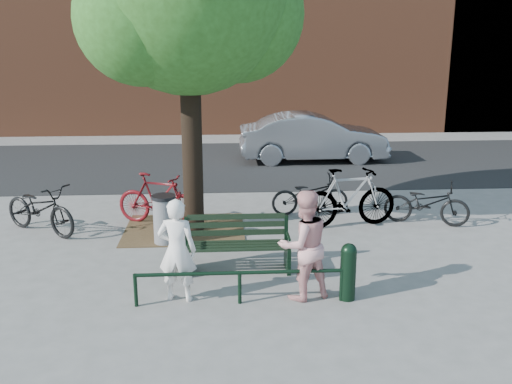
{
  "coord_description": "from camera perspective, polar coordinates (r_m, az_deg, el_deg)",
  "views": [
    {
      "loc": [
        -0.25,
        -8.84,
        3.75
      ],
      "look_at": [
        0.38,
        1.0,
        1.09
      ],
      "focal_mm": 40.0,
      "sensor_mm": 36.0,
      "label": 1
    }
  ],
  "objects": [
    {
      "name": "guard_railing",
      "position": [
        8.35,
        -1.65,
        -8.57
      ],
      "size": [
        3.06,
        0.06,
        0.51
      ],
      "color": "black",
      "rests_on": "ground"
    },
    {
      "name": "road",
      "position": [
        17.75,
        -2.75,
        2.89
      ],
      "size": [
        40.0,
        7.0,
        0.01
      ],
      "primitive_type": "cube",
      "color": "black",
      "rests_on": "ground"
    },
    {
      "name": "ground",
      "position": [
        9.61,
        -1.89,
        -7.9
      ],
      "size": [
        90.0,
        90.0,
        0.0
      ],
      "primitive_type": "plane",
      "color": "gray",
      "rests_on": "ground"
    },
    {
      "name": "bicycle_e",
      "position": [
        12.34,
        16.7,
        -1.07
      ],
      "size": [
        1.83,
        1.17,
        0.91
      ],
      "primitive_type": "imported",
      "rotation": [
        0.0,
        0.0,
        1.21
      ],
      "color": "black",
      "rests_on": "ground"
    },
    {
      "name": "bicycle_a",
      "position": [
        12.06,
        -20.77,
        -1.54
      ],
      "size": [
        1.96,
        1.65,
        1.01
      ],
      "primitive_type": "imported",
      "rotation": [
        0.0,
        0.0,
        0.96
      ],
      "color": "black",
      "rests_on": "ground"
    },
    {
      "name": "parked_car",
      "position": [
        18.04,
        5.72,
        5.45
      ],
      "size": [
        4.6,
        1.64,
        1.51
      ],
      "primitive_type": "imported",
      "rotation": [
        0.0,
        0.0,
        1.58
      ],
      "color": "gray",
      "rests_on": "ground"
    },
    {
      "name": "dirt_pit",
      "position": [
        11.69,
        -7.15,
        -3.71
      ],
      "size": [
        2.4,
        2.0,
        0.02
      ],
      "primitive_type": "cube",
      "color": "brown",
      "rests_on": "ground"
    },
    {
      "name": "person_left",
      "position": [
        8.4,
        -7.9,
        -5.8
      ],
      "size": [
        0.62,
        0.46,
        1.56
      ],
      "primitive_type": "imported",
      "rotation": [
        0.0,
        0.0,
        2.97
      ],
      "color": "white",
      "rests_on": "ground"
    },
    {
      "name": "bicycle_d",
      "position": [
        11.77,
        9.24,
        -0.56
      ],
      "size": [
        2.13,
        0.94,
        1.24
      ],
      "primitive_type": "imported",
      "rotation": [
        0.0,
        0.0,
        1.75
      ],
      "color": "gray",
      "rests_on": "ground"
    },
    {
      "name": "bicycle_c",
      "position": [
        12.51,
        5.42,
        -0.31
      ],
      "size": [
        1.72,
        0.66,
        0.89
      ],
      "primitive_type": "imported",
      "rotation": [
        0.0,
        0.0,
        1.62
      ],
      "color": "black",
      "rests_on": "ground"
    },
    {
      "name": "litter_bin",
      "position": [
        10.84,
        -9.14,
        -2.7
      ],
      "size": [
        0.46,
        0.46,
        0.94
      ],
      "color": "gray",
      "rests_on": "ground"
    },
    {
      "name": "park_bench",
      "position": [
        9.51,
        -1.93,
        -5.06
      ],
      "size": [
        1.74,
        0.54,
        0.97
      ],
      "color": "black",
      "rests_on": "ground"
    },
    {
      "name": "person_right",
      "position": [
        8.41,
        4.8,
        -5.31
      ],
      "size": [
        0.97,
        0.86,
        1.66
      ],
      "primitive_type": "imported",
      "rotation": [
        0.0,
        0.0,
        3.47
      ],
      "color": "pink",
      "rests_on": "ground"
    },
    {
      "name": "street_tree",
      "position": [
        11.07,
        -6.54,
        18.46
      ],
      "size": [
        4.2,
        3.8,
        6.5
      ],
      "color": "black",
      "rests_on": "ground"
    },
    {
      "name": "bicycle_b",
      "position": [
        11.93,
        -9.76,
        -0.72
      ],
      "size": [
        1.88,
        1.11,
        1.09
      ],
      "primitive_type": "imported",
      "rotation": [
        0.0,
        0.0,
        1.22
      ],
      "color": "#580C10",
      "rests_on": "ground"
    },
    {
      "name": "bollard",
      "position": [
        8.56,
        9.2,
        -7.67
      ],
      "size": [
        0.23,
        0.23,
        0.88
      ],
      "color": "black",
      "rests_on": "ground"
    }
  ]
}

